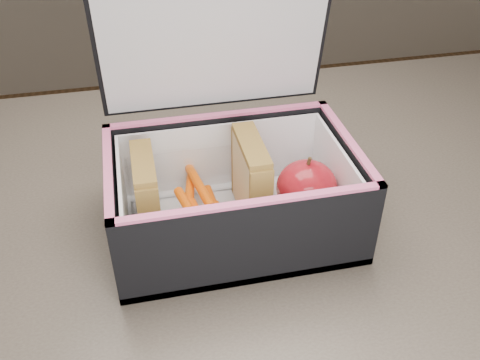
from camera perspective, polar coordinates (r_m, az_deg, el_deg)
The scene contains 8 objects.
kitchen_table at distance 0.73m, azimuth -0.55°, elevation -9.46°, with size 1.20×0.80×0.75m.
lunch_bag at distance 0.62m, azimuth -0.78°, elevation -0.69°, with size 0.28×0.22×0.28m.
plastic_tub at distance 0.63m, azimuth -4.24°, elevation -2.16°, with size 0.16×0.12×0.07m, color white, non-canonical shape.
sandwich_left at distance 0.61m, azimuth -9.90°, elevation -1.62°, with size 0.02×0.09×0.10m.
sandwich_right at distance 0.62m, azimuth 1.17°, elevation 0.04°, with size 0.03×0.09×0.10m.
carrot_sticks at distance 0.63m, azimuth -3.95°, elevation -3.53°, with size 0.05×0.16×0.03m.
paper_napkin at distance 0.66m, azimuth 6.57°, elevation -3.00°, with size 0.07×0.07×0.01m, color white.
red_apple at distance 0.64m, azimuth 7.11°, elevation -0.82°, with size 0.09×0.09×0.08m.
Camera 1 is at (-0.10, -0.50, 1.18)m, focal length 40.00 mm.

